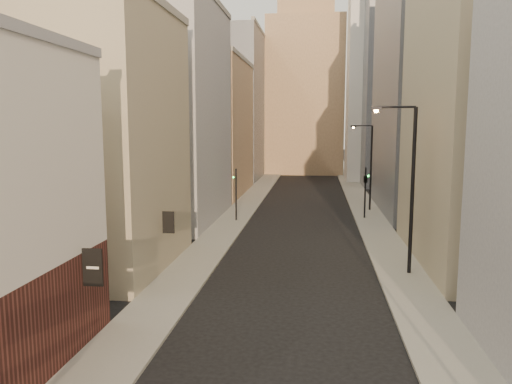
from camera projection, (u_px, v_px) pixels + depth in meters
name	position (u px, v px, depth m)	size (l,w,h in m)	color
sidewalk_left	(251.00, 200.00, 60.03)	(3.00, 140.00, 0.15)	gray
sidewalk_right	(361.00, 202.00, 58.48)	(3.00, 140.00, 0.15)	gray
left_bldg_beige	(103.00, 142.00, 31.09)	(8.00, 12.00, 16.00)	tan
left_bldg_grey	(174.00, 114.00, 46.55)	(8.00, 16.00, 20.00)	gray
left_bldg_tan	(214.00, 129.00, 64.46)	(8.00, 18.00, 17.00)	#967555
left_bldg_wingrid	(238.00, 107.00, 83.66)	(8.00, 20.00, 24.00)	gray
right_bldg_beige	(486.00, 110.00, 31.89)	(8.00, 16.00, 20.00)	tan
right_bldg_wingrid	(423.00, 86.00, 51.16)	(8.00, 20.00, 26.00)	gray
highrise	(429.00, 15.00, 76.27)	(21.00, 23.00, 51.20)	gray
clock_tower	(306.00, 78.00, 93.39)	(14.00, 14.00, 44.90)	#967555
white_tower	(374.00, 63.00, 78.18)	(8.00, 8.00, 41.50)	silver
streetlamp_mid	(408.00, 180.00, 29.62)	(2.66, 0.50, 10.17)	black
streetlamp_far	(369.00, 162.00, 52.00)	(2.26, 0.97, 9.00)	black
traffic_light_left	(236.00, 185.00, 46.41)	(0.56, 0.45, 5.00)	black
traffic_light_right	(366.00, 179.00, 47.60)	(0.74, 0.74, 5.00)	black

